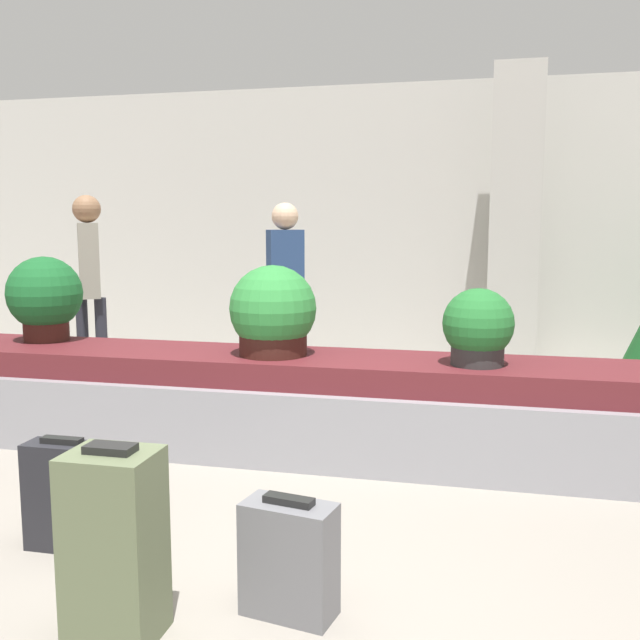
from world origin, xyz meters
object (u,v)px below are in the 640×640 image
object	(u,v)px
pillar	(514,222)
potted_plant_0	(45,297)
suitcase_3	(114,545)
traveler_0	(285,279)
suitcase_1	(289,559)
potted_plant_2	(273,313)
suitcase_0	(65,495)
traveler_1	(89,272)
potted_plant_1	(478,328)

from	to	relation	value
pillar	potted_plant_0	bearing A→B (deg)	-139.57
suitcase_3	traveler_0	bearing A→B (deg)	96.41
potted_plant_0	pillar	bearing A→B (deg)	40.43
suitcase_1	potted_plant_2	xyz separation A→B (m)	(-0.69, 2.02, 0.73)
pillar	potted_plant_2	size ratio (longest dim) A/B	5.15
suitcase_0	potted_plant_0	world-z (taller)	potted_plant_0
suitcase_1	potted_plant_0	xyz separation A→B (m)	(-2.57, 2.19, 0.78)
traveler_0	traveler_1	distance (m)	1.85
pillar	suitcase_0	bearing A→B (deg)	-114.33
potted_plant_0	traveler_0	bearing A→B (deg)	46.47
suitcase_1	suitcase_0	bearing A→B (deg)	175.42
suitcase_1	traveler_0	world-z (taller)	traveler_0
suitcase_0	potted_plant_0	xyz separation A→B (m)	(-1.35, 1.87, 0.75)
suitcase_1	suitcase_3	bearing A→B (deg)	-142.50
potted_plant_1	traveler_1	bearing A→B (deg)	158.66
potted_plant_0	traveler_0	world-z (taller)	traveler_0
pillar	suitcase_3	size ratio (longest dim) A/B	4.18
suitcase_0	suitcase_3	distance (m)	0.90
suitcase_3	traveler_0	distance (m)	4.15
potted_plant_1	potted_plant_0	bearing A→B (deg)	176.34
suitcase_1	suitcase_3	distance (m)	0.69
suitcase_1	traveler_1	distance (m)	4.56
potted_plant_0	traveler_1	size ratio (longest dim) A/B	0.35
suitcase_3	traveler_0	world-z (taller)	traveler_0
potted_plant_1	traveler_1	distance (m)	3.88
potted_plant_0	potted_plant_2	world-z (taller)	potted_plant_0
traveler_0	suitcase_0	bearing A→B (deg)	55.09
suitcase_0	traveler_0	distance (m)	3.52
pillar	potted_plant_1	bearing A→B (deg)	-95.23
suitcase_0	potted_plant_0	bearing A→B (deg)	125.01
suitcase_3	potted_plant_1	bearing A→B (deg)	60.03
suitcase_1	traveler_1	xyz separation A→B (m)	(-2.91, 3.39, 0.89)
traveler_1	suitcase_3	bearing A→B (deg)	-0.98
suitcase_1	suitcase_3	world-z (taller)	suitcase_3
suitcase_1	traveler_0	size ratio (longest dim) A/B	0.28
traveler_0	pillar	bearing A→B (deg)	-177.33
pillar	potted_plant_2	world-z (taller)	pillar
potted_plant_2	suitcase_1	bearing A→B (deg)	-71.23
suitcase_1	traveler_1	size ratio (longest dim) A/B	0.27
potted_plant_0	traveler_1	bearing A→B (deg)	105.81
potted_plant_1	suitcase_0	bearing A→B (deg)	-139.18
potted_plant_1	traveler_0	xyz separation A→B (m)	(-1.79, 1.76, 0.15)
potted_plant_2	traveler_0	distance (m)	1.78
potted_plant_2	potted_plant_1	bearing A→B (deg)	-1.51
suitcase_1	traveler_0	xyz separation A→B (m)	(-1.10, 3.75, 0.83)
suitcase_0	suitcase_3	world-z (taller)	suitcase_3
traveler_1	potted_plant_2	bearing A→B (deg)	25.38
potted_plant_1	potted_plant_2	bearing A→B (deg)	178.49
pillar	potted_plant_1	distance (m)	3.33
suitcase_1	potted_plant_2	distance (m)	2.26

